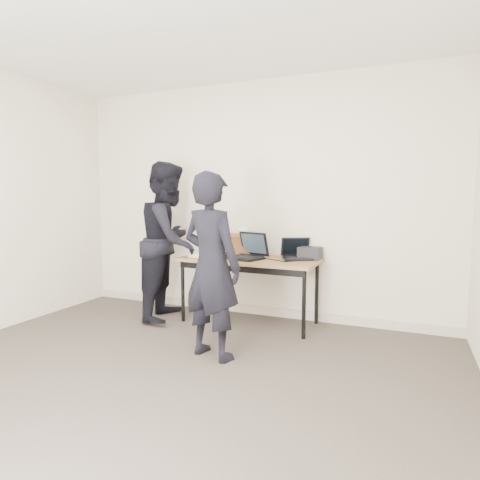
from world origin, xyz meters
The scene contains 13 objects.
room centered at (0.00, 0.00, 1.35)m, with size 4.60×4.60×2.80m.
desk centered at (0.09, 1.89, 0.66)m, with size 1.52×0.70×0.72m.
laptop_beige centered at (-0.39, 1.88, 0.77)m, with size 0.36×0.35×0.26m.
laptop_center centered at (0.08, 1.88, 0.78)m, with size 0.46×0.45×0.28m.
laptop_right centered at (0.58, 2.05, 0.77)m, with size 0.41×0.40×0.23m.
leather_satchel centered at (-0.09, 2.12, 0.85)m, with size 0.38×0.21×0.25m.
tissue centered at (-0.06, 2.13, 1.00)m, with size 0.13×0.10×0.08m, color white.
equipment_box centered at (0.72, 2.09, 0.79)m, with size 0.23×0.19×0.13m, color black.
power_brick centered at (-0.13, 1.73, 0.73)m, with size 0.07×0.04×0.03m, color black.
cables centered at (0.17, 1.87, 0.72)m, with size 1.16×0.34×0.01m.
person_typist centered at (0.13, 0.89, 0.80)m, with size 0.58×0.38×1.60m, color black.
person_observer centered at (-0.84, 1.76, 0.89)m, with size 0.86×0.67×1.78m, color black.
baseboard centered at (0.00, 2.23, 0.05)m, with size 4.50×0.03×0.10m, color #BFB29E.
Camera 1 is at (1.64, -2.14, 1.38)m, focal length 30.00 mm.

